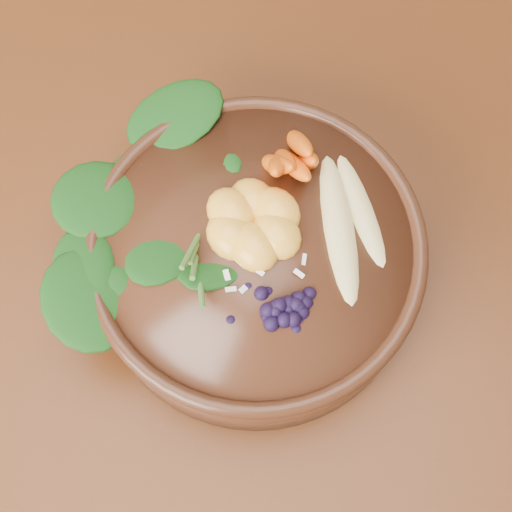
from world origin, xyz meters
The scene contains 9 objects.
ground centered at (0.00, 0.00, 0.00)m, with size 4.00×4.00×0.00m, color #381E0F.
dining_table centered at (0.00, 0.00, 0.66)m, with size 1.60×0.90×0.75m.
stoneware_bowl centered at (-0.06, -0.11, 0.79)m, with size 0.28×0.28×0.08m, color #401F11.
kale_heap centered at (-0.08, -0.04, 0.85)m, with size 0.19×0.17×0.04m, color #153E13, non-canonical shape.
carrot_cluster centered at (0.02, -0.06, 0.87)m, with size 0.06×0.06×0.08m, color orange, non-canonical shape.
banana_halves centered at (0.01, -0.14, 0.84)m, with size 0.11×0.15×0.03m.
mandarin_cluster centered at (-0.05, -0.09, 0.84)m, with size 0.08×0.09×0.03m, color gold, non-canonical shape.
blueberry_pile centered at (-0.08, -0.16, 0.85)m, with size 0.13×0.10×0.04m, color black, non-canonical shape.
coconut_flakes centered at (-0.07, -0.13, 0.83)m, with size 0.09×0.07×0.01m, color white, non-canonical shape.
Camera 1 is at (-0.19, -0.28, 1.37)m, focal length 50.00 mm.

